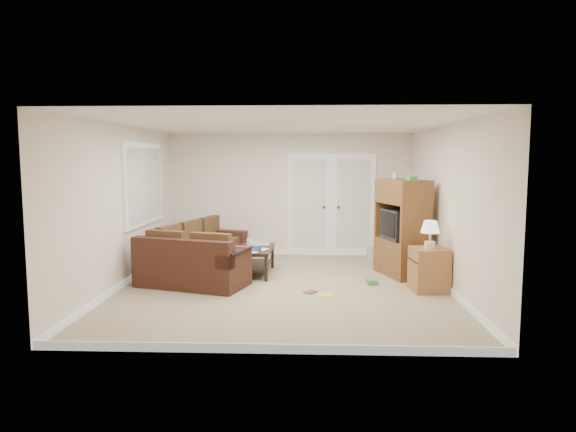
{
  "coord_description": "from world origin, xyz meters",
  "views": [
    {
      "loc": [
        0.38,
        -7.79,
        1.99
      ],
      "look_at": [
        0.07,
        0.12,
        1.1
      ],
      "focal_mm": 32.0,
      "sensor_mm": 36.0,
      "label": 1
    }
  ],
  "objects_px": {
    "coffee_table": "(256,260)",
    "side_cabinet": "(429,266)",
    "sectional_sofa": "(198,258)",
    "tv_armoire": "(402,227)"
  },
  "relations": [
    {
      "from": "tv_armoire",
      "to": "sectional_sofa",
      "type": "bearing_deg",
      "value": 166.22
    },
    {
      "from": "sectional_sofa",
      "to": "coffee_table",
      "type": "height_order",
      "value": "sectional_sofa"
    },
    {
      "from": "side_cabinet",
      "to": "sectional_sofa",
      "type": "bearing_deg",
      "value": 161.05
    },
    {
      "from": "sectional_sofa",
      "to": "tv_armoire",
      "type": "distance_m",
      "value": 3.5
    },
    {
      "from": "sectional_sofa",
      "to": "side_cabinet",
      "type": "bearing_deg",
      "value": 4.6
    },
    {
      "from": "sectional_sofa",
      "to": "side_cabinet",
      "type": "xyz_separation_m",
      "value": [
        3.68,
        -0.82,
        0.08
      ]
    },
    {
      "from": "coffee_table",
      "to": "tv_armoire",
      "type": "height_order",
      "value": "tv_armoire"
    },
    {
      "from": "sectional_sofa",
      "to": "side_cabinet",
      "type": "height_order",
      "value": "side_cabinet"
    },
    {
      "from": "sectional_sofa",
      "to": "coffee_table",
      "type": "xyz_separation_m",
      "value": [
        0.96,
        0.24,
        -0.06
      ]
    },
    {
      "from": "coffee_table",
      "to": "side_cabinet",
      "type": "xyz_separation_m",
      "value": [
        2.72,
        -1.06,
        0.14
      ]
    }
  ]
}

